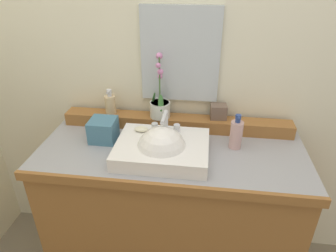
% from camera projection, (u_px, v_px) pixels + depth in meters
% --- Properties ---
extents(wall_back, '(3.15, 0.20, 2.57)m').
position_uv_depth(wall_back, '(181.00, 42.00, 1.60)').
color(wall_back, beige).
rests_on(wall_back, ground).
extents(vanity_cabinet, '(1.31, 0.56, 0.86)m').
position_uv_depth(vanity_cabinet, '(171.00, 213.00, 1.68)').
color(vanity_cabinet, '#955F2D').
rests_on(vanity_cabinet, ground).
extents(back_ledge, '(1.23, 0.10, 0.07)m').
position_uv_depth(back_ledge, '(176.00, 123.00, 1.64)').
color(back_ledge, '#955F2D').
rests_on(back_ledge, vanity_cabinet).
extents(sink_basin, '(0.43, 0.34, 0.27)m').
position_uv_depth(sink_basin, '(162.00, 150.00, 1.40)').
color(sink_basin, white).
rests_on(sink_basin, vanity_cabinet).
extents(soap_bar, '(0.07, 0.04, 0.02)m').
position_uv_depth(soap_bar, '(141.00, 129.00, 1.48)').
color(soap_bar, beige).
rests_on(soap_bar, sink_basin).
extents(potted_plant, '(0.11, 0.12, 0.34)m').
position_uv_depth(potted_plant, '(160.00, 105.00, 1.60)').
color(potted_plant, silver).
rests_on(potted_plant, back_ledge).
extents(soap_dispenser, '(0.06, 0.06, 0.14)m').
position_uv_depth(soap_dispenser, '(110.00, 104.00, 1.64)').
color(soap_dispenser, beige).
rests_on(soap_dispenser, back_ledge).
extents(trinket_box, '(0.09, 0.07, 0.08)m').
position_uv_depth(trinket_box, '(218.00, 112.00, 1.60)').
color(trinket_box, brown).
rests_on(trinket_box, back_ledge).
extents(lotion_bottle, '(0.06, 0.06, 0.18)m').
position_uv_depth(lotion_bottle, '(236.00, 134.00, 1.45)').
color(lotion_bottle, '#CCA19B').
rests_on(lotion_bottle, vanity_cabinet).
extents(tissue_box, '(0.13, 0.13, 0.11)m').
position_uv_depth(tissue_box, '(103.00, 130.00, 1.53)').
color(tissue_box, teal).
rests_on(tissue_box, vanity_cabinet).
extents(mirror, '(0.40, 0.02, 0.48)m').
position_uv_depth(mirror, '(180.00, 55.00, 1.52)').
color(mirror, silver).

